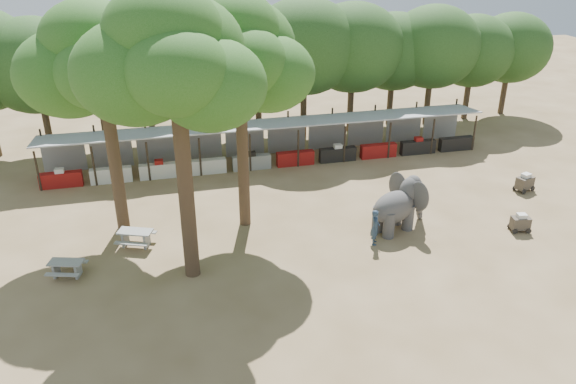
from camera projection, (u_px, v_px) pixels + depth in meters
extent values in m
plane|color=brown|center=(338.00, 280.00, 23.98)|extent=(100.00, 100.00, 0.00)
cube|color=#93959A|center=(270.00, 124.00, 35.20)|extent=(28.00, 2.99, 0.39)
cylinder|color=#2D2319|center=(58.00, 169.00, 31.88)|extent=(0.12, 0.12, 2.40)
cylinder|color=#2D2319|center=(63.00, 150.00, 34.16)|extent=(0.12, 0.12, 2.80)
cube|color=maroon|center=(61.00, 180.00, 32.42)|extent=(2.38, 0.50, 0.90)
cube|color=gray|center=(64.00, 156.00, 34.29)|extent=(2.52, 0.12, 2.00)
cylinder|color=#2D2319|center=(109.00, 165.00, 32.48)|extent=(0.12, 0.12, 2.40)
cylinder|color=#2D2319|center=(111.00, 146.00, 34.76)|extent=(0.12, 0.12, 2.80)
cube|color=silver|center=(111.00, 175.00, 33.02)|extent=(2.38, 0.50, 0.90)
cube|color=gray|center=(112.00, 152.00, 34.89)|extent=(2.52, 0.12, 2.00)
cylinder|color=#2D2319|center=(159.00, 161.00, 33.07)|extent=(0.12, 0.12, 2.40)
cylinder|color=#2D2319|center=(157.00, 142.00, 35.36)|extent=(0.12, 0.12, 2.80)
cube|color=silver|center=(160.00, 171.00, 33.61)|extent=(2.38, 0.50, 0.90)
cube|color=gray|center=(158.00, 148.00, 35.49)|extent=(2.52, 0.12, 2.00)
cylinder|color=#2D2319|center=(206.00, 157.00, 33.67)|extent=(0.12, 0.12, 2.40)
cylinder|color=#2D2319|center=(201.00, 138.00, 35.96)|extent=(0.12, 0.12, 2.80)
cube|color=silver|center=(207.00, 166.00, 34.21)|extent=(2.38, 0.50, 0.90)
cube|color=gray|center=(202.00, 145.00, 36.09)|extent=(2.52, 0.12, 2.00)
cylinder|color=#2D2319|center=(252.00, 153.00, 34.27)|extent=(0.12, 0.12, 2.40)
cylinder|color=#2D2319|center=(245.00, 135.00, 36.56)|extent=(0.12, 0.12, 2.80)
cube|color=gray|center=(252.00, 162.00, 34.81)|extent=(2.38, 0.50, 0.90)
cube|color=gray|center=(245.00, 141.00, 36.69)|extent=(2.52, 0.12, 2.00)
cylinder|color=#2D2319|center=(296.00, 149.00, 34.87)|extent=(0.12, 0.12, 2.40)
cylinder|color=#2D2319|center=(286.00, 132.00, 37.16)|extent=(0.12, 0.12, 2.80)
cube|color=maroon|center=(295.00, 158.00, 35.41)|extent=(2.38, 0.50, 0.90)
cube|color=gray|center=(286.00, 138.00, 37.28)|extent=(2.52, 0.12, 2.00)
cylinder|color=#2D2319|center=(339.00, 145.00, 35.47)|extent=(0.12, 0.12, 2.40)
cylinder|color=#2D2319|center=(327.00, 128.00, 37.76)|extent=(0.12, 0.12, 2.80)
cube|color=black|center=(337.00, 155.00, 36.01)|extent=(2.38, 0.50, 0.90)
cube|color=gray|center=(327.00, 134.00, 37.88)|extent=(2.52, 0.12, 2.00)
cylinder|color=#2D2319|center=(381.00, 141.00, 36.07)|extent=(0.12, 0.12, 2.40)
cylinder|color=#2D2319|center=(366.00, 125.00, 38.36)|extent=(0.12, 0.12, 2.80)
cube|color=maroon|center=(378.00, 151.00, 36.61)|extent=(2.38, 0.50, 0.90)
cube|color=gray|center=(366.00, 131.00, 38.48)|extent=(2.52, 0.12, 2.00)
cylinder|color=#2D2319|center=(421.00, 138.00, 36.67)|extent=(0.12, 0.12, 2.40)
cylinder|color=#2D2319|center=(404.00, 122.00, 38.95)|extent=(0.12, 0.12, 2.80)
cube|color=black|center=(418.00, 147.00, 37.21)|extent=(2.38, 0.50, 0.90)
cube|color=gray|center=(403.00, 128.00, 39.08)|extent=(2.52, 0.12, 2.00)
cylinder|color=#2D2319|center=(459.00, 134.00, 37.27)|extent=(0.12, 0.12, 2.40)
cylinder|color=#2D2319|center=(440.00, 119.00, 39.55)|extent=(0.12, 0.12, 2.80)
cube|color=black|center=(456.00, 144.00, 37.81)|extent=(2.38, 0.50, 0.90)
cube|color=gray|center=(440.00, 125.00, 39.68)|extent=(2.52, 0.12, 2.00)
cylinder|color=#332316|center=(112.00, 141.00, 26.23)|extent=(0.60, 0.60, 9.20)
cone|color=#332316|center=(98.00, 41.00, 24.26)|extent=(0.57, 0.57, 2.88)
ellipsoid|color=#1B4D12|center=(70.00, 73.00, 24.82)|extent=(4.80, 4.80, 3.94)
ellipsoid|color=#1B4D12|center=(131.00, 84.00, 24.75)|extent=(4.20, 4.20, 3.44)
ellipsoid|color=#1B4D12|center=(106.00, 54.00, 25.60)|extent=(5.20, 5.20, 4.26)
ellipsoid|color=#1B4D12|center=(99.00, 73.00, 23.58)|extent=(3.80, 3.80, 3.12)
ellipsoid|color=#1B4D12|center=(91.00, 40.00, 24.36)|extent=(4.40, 4.40, 3.61)
cylinder|color=#332316|center=(183.00, 163.00, 22.22)|extent=(0.64, 0.64, 10.40)
cone|color=#332316|center=(172.00, 29.00, 20.00)|extent=(0.61, 0.61, 3.25)
ellipsoid|color=#1B4D12|center=(137.00, 72.00, 20.63)|extent=(4.80, 4.80, 3.94)
ellipsoid|color=#1B4D12|center=(211.00, 85.00, 20.57)|extent=(4.20, 4.20, 3.44)
ellipsoid|color=#1B4D12|center=(178.00, 50.00, 21.42)|extent=(5.20, 5.20, 4.26)
ellipsoid|color=#1B4D12|center=(177.00, 72.00, 19.40)|extent=(3.80, 3.80, 3.12)
ellipsoid|color=#1B4D12|center=(163.00, 33.00, 20.18)|extent=(4.40, 4.40, 3.61)
cylinder|color=#332316|center=(242.00, 134.00, 26.55)|extent=(0.56, 0.56, 9.60)
cone|color=#332316|center=(238.00, 30.00, 24.50)|extent=(0.53, 0.53, 3.00)
ellipsoid|color=#1B4D12|center=(207.00, 63.00, 25.08)|extent=(4.80, 4.80, 3.94)
ellipsoid|color=#1B4D12|center=(268.00, 74.00, 25.01)|extent=(4.20, 4.20, 3.44)
ellipsoid|color=#1B4D12|center=(239.00, 45.00, 25.86)|extent=(5.20, 5.20, 4.26)
ellipsoid|color=#1B4D12|center=(244.00, 63.00, 23.84)|extent=(3.80, 3.80, 3.12)
ellipsoid|color=#1B4D12|center=(231.00, 31.00, 24.62)|extent=(4.40, 4.40, 3.61)
cylinder|color=#332316|center=(2.00, 128.00, 36.30)|extent=(0.44, 0.44, 3.74)
cylinder|color=#332316|center=(57.00, 125.00, 37.01)|extent=(0.44, 0.44, 3.74)
ellipsoid|color=#183912|center=(46.00, 69.00, 35.44)|extent=(6.46, 5.95, 5.61)
cylinder|color=#332316|center=(109.00, 121.00, 37.72)|extent=(0.44, 0.44, 3.74)
ellipsoid|color=#183912|center=(101.00, 67.00, 36.16)|extent=(6.46, 5.95, 5.61)
cylinder|color=#332316|center=(159.00, 117.00, 38.44)|extent=(0.44, 0.44, 3.74)
ellipsoid|color=#183912|center=(154.00, 64.00, 36.87)|extent=(6.46, 5.95, 5.61)
cylinder|color=#332316|center=(208.00, 114.00, 39.15)|extent=(0.44, 0.44, 3.74)
ellipsoid|color=#183912|center=(205.00, 61.00, 37.58)|extent=(6.46, 5.95, 5.61)
cylinder|color=#332316|center=(255.00, 110.00, 39.86)|extent=(0.44, 0.44, 3.74)
ellipsoid|color=#183912|center=(254.00, 59.00, 38.30)|extent=(6.46, 5.95, 5.61)
cylinder|color=#332316|center=(300.00, 107.00, 40.57)|extent=(0.44, 0.44, 3.74)
ellipsoid|color=#183912|center=(301.00, 56.00, 39.01)|extent=(6.46, 5.95, 5.61)
cylinder|color=#332316|center=(344.00, 104.00, 41.29)|extent=(0.44, 0.44, 3.74)
ellipsoid|color=#183912|center=(346.00, 54.00, 39.72)|extent=(6.46, 5.95, 5.61)
cylinder|color=#332316|center=(386.00, 101.00, 42.00)|extent=(0.44, 0.44, 3.74)
ellipsoid|color=#183912|center=(390.00, 52.00, 40.44)|extent=(6.46, 5.95, 5.61)
cylinder|color=#332316|center=(427.00, 98.00, 42.71)|extent=(0.44, 0.44, 3.74)
ellipsoid|color=#183912|center=(432.00, 50.00, 41.15)|extent=(6.46, 5.95, 5.61)
cylinder|color=#332316|center=(467.00, 95.00, 43.43)|extent=(0.44, 0.44, 3.74)
ellipsoid|color=#183912|center=(473.00, 48.00, 41.86)|extent=(6.46, 5.95, 5.61)
cylinder|color=#332316|center=(505.00, 93.00, 44.14)|extent=(0.44, 0.44, 3.74)
ellipsoid|color=#183912|center=(513.00, 46.00, 42.58)|extent=(6.46, 5.95, 5.61)
ellipsoid|color=#3B3939|center=(394.00, 207.00, 27.43)|extent=(2.81, 2.26, 1.58)
cylinder|color=#3B3939|center=(389.00, 225.00, 27.06)|extent=(0.74, 0.74, 1.33)
cylinder|color=#3B3939|center=(378.00, 219.00, 27.60)|extent=(0.74, 0.74, 1.33)
cylinder|color=#3B3939|center=(408.00, 217.00, 27.78)|extent=(0.74, 0.74, 1.33)
cylinder|color=#3B3939|center=(397.00, 212.00, 28.32)|extent=(0.74, 0.74, 1.33)
ellipsoid|color=#3B3939|center=(411.00, 191.00, 27.81)|extent=(1.67, 1.53, 1.47)
ellipsoid|color=#3B3939|center=(419.00, 196.00, 27.15)|extent=(0.67, 1.20, 1.50)
ellipsoid|color=#3B3939|center=(398.00, 186.00, 28.19)|extent=(0.67, 1.20, 1.50)
cone|color=#3B3939|center=(419.00, 205.00, 28.62)|extent=(0.79, 0.79, 1.66)
imported|color=#26384C|center=(375.00, 227.00, 26.41)|extent=(0.61, 0.74, 1.77)
cube|color=gray|center=(66.00, 262.00, 24.00)|extent=(1.58, 1.06, 0.06)
cube|color=gray|center=(56.00, 269.00, 24.18)|extent=(0.26, 0.58, 0.67)
cube|color=gray|center=(78.00, 269.00, 24.13)|extent=(0.26, 0.58, 0.67)
cube|color=gray|center=(62.00, 275.00, 23.65)|extent=(1.45, 0.64, 0.05)
cube|color=gray|center=(72.00, 261.00, 24.60)|extent=(1.45, 0.64, 0.05)
cube|color=gray|center=(135.00, 231.00, 26.27)|extent=(1.76, 1.28, 0.06)
cube|color=gray|center=(125.00, 238.00, 26.51)|extent=(0.33, 0.63, 0.74)
cube|color=gray|center=(147.00, 240.00, 26.37)|extent=(0.33, 0.63, 0.74)
cube|color=gray|center=(131.00, 244.00, 25.88)|extent=(1.58, 0.83, 0.05)
cube|color=gray|center=(140.00, 231.00, 26.93)|extent=(1.58, 0.83, 0.05)
cube|color=#372E24|center=(520.00, 223.00, 27.70)|extent=(0.96, 0.67, 0.62)
cylinder|color=black|center=(515.00, 232.00, 27.55)|extent=(0.27, 0.10, 0.26)
cylinder|color=black|center=(529.00, 231.00, 27.59)|extent=(0.27, 0.10, 0.26)
cylinder|color=black|center=(510.00, 226.00, 28.07)|extent=(0.27, 0.10, 0.26)
cylinder|color=black|center=(524.00, 225.00, 28.12)|extent=(0.27, 0.10, 0.26)
cube|color=silver|center=(522.00, 216.00, 27.53)|extent=(0.50, 0.42, 0.22)
cube|color=#372E24|center=(525.00, 183.00, 31.94)|extent=(1.12, 0.87, 0.69)
cylinder|color=black|center=(524.00, 192.00, 31.65)|extent=(0.30, 0.15, 0.29)
cylinder|color=black|center=(533.00, 189.00, 32.03)|extent=(0.30, 0.15, 0.29)
cylinder|color=black|center=(514.00, 188.00, 32.15)|extent=(0.30, 0.15, 0.29)
cylinder|color=black|center=(523.00, 185.00, 32.53)|extent=(0.30, 0.15, 0.29)
cube|color=silver|center=(526.00, 176.00, 31.75)|extent=(0.59, 0.53, 0.25)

